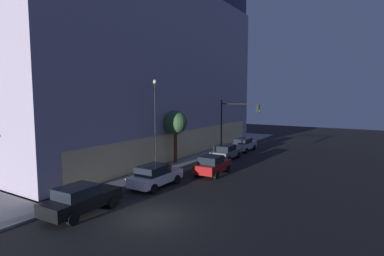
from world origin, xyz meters
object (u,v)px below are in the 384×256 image
(street_lamp_sidewalk, at_px, (155,114))
(sidewalk_tree, at_px, (175,123))
(car_white, at_px, (155,175))
(car_silver, at_px, (244,144))
(modern_building, at_px, (111,66))
(car_grey, at_px, (226,152))
(traffic_light_far_corner, at_px, (235,117))
(car_black, at_px, (81,199))
(car_red, at_px, (212,165))

(street_lamp_sidewalk, relative_size, sidewalk_tree, 1.55)
(car_white, bearing_deg, street_lamp_sidewalk, 38.72)
(car_white, bearing_deg, car_silver, 0.64)
(sidewalk_tree, xyz_separation_m, car_silver, (10.81, -3.00, -3.36))
(modern_building, xyz_separation_m, sidewalk_tree, (-3.47, -12.60, -6.68))
(sidewalk_tree, relative_size, car_grey, 1.19)
(modern_building, height_order, traffic_light_far_corner, modern_building)
(car_black, distance_m, car_silver, 24.53)
(car_red, bearing_deg, car_black, 169.26)
(car_red, relative_size, car_silver, 0.93)
(car_silver, bearing_deg, car_grey, -176.80)
(car_black, relative_size, car_white, 1.04)
(traffic_light_far_corner, bearing_deg, car_white, -177.67)
(sidewalk_tree, bearing_deg, car_silver, -15.49)
(traffic_light_far_corner, relative_size, car_silver, 1.42)
(street_lamp_sidewalk, relative_size, car_black, 1.70)
(traffic_light_far_corner, height_order, car_red, traffic_light_far_corner)
(street_lamp_sidewalk, height_order, car_white, street_lamp_sidewalk)
(traffic_light_far_corner, bearing_deg, car_black, -179.20)
(modern_building, xyz_separation_m, car_silver, (7.34, -15.60, -10.04))
(traffic_light_far_corner, distance_m, car_black, 22.82)
(car_white, distance_m, car_silver, 18.05)
(street_lamp_sidewalk, bearing_deg, car_silver, -11.05)
(street_lamp_sidewalk, xyz_separation_m, car_grey, (8.37, -3.13, -4.46))
(modern_building, relative_size, car_grey, 7.97)
(traffic_light_far_corner, bearing_deg, street_lamp_sidewalk, 169.23)
(traffic_light_far_corner, height_order, car_white, traffic_light_far_corner)
(car_red, bearing_deg, car_grey, 15.54)
(car_red, bearing_deg, car_white, 160.74)
(modern_building, distance_m, car_grey, 18.89)
(car_grey, bearing_deg, modern_building, 94.99)
(street_lamp_sidewalk, height_order, sidewalk_tree, street_lamp_sidewalk)
(street_lamp_sidewalk, xyz_separation_m, car_black, (-10.21, -2.66, -4.42))
(car_black, bearing_deg, car_red, -10.74)
(street_lamp_sidewalk, relative_size, car_white, 1.76)
(car_white, bearing_deg, car_grey, -0.61)
(traffic_light_far_corner, relative_size, car_red, 1.53)
(modern_building, relative_size, sidewalk_tree, 6.68)
(street_lamp_sidewalk, distance_m, sidewalk_tree, 3.67)
(car_white, xyz_separation_m, car_grey, (12.11, -0.13, -0.04))
(traffic_light_far_corner, xyz_separation_m, car_grey, (-3.96, -0.78, -3.58))
(car_silver, bearing_deg, car_black, 179.68)
(car_black, xyz_separation_m, car_red, (12.05, -2.28, -0.02))
(car_grey, height_order, car_silver, car_silver)
(car_red, bearing_deg, modern_building, 73.83)
(modern_building, bearing_deg, sidewalk_tree, -105.41)
(sidewalk_tree, xyz_separation_m, car_red, (-1.67, -5.14, -3.36))
(car_black, bearing_deg, car_silver, -0.32)
(car_red, distance_m, car_grey, 6.78)
(car_silver, bearing_deg, car_red, -170.23)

